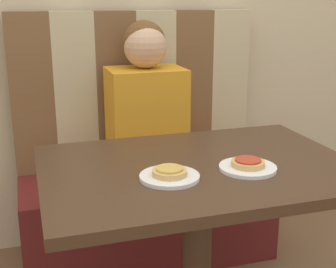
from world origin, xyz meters
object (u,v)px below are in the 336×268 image
at_px(person, 146,105).
at_px(plate_right, 248,168).
at_px(pizza_right, 248,163).
at_px(pizza_left, 170,172).
at_px(plate_left, 170,177).

relative_size(person, plate_right, 3.93).
distance_m(person, pizza_right, 0.79).
xyz_separation_m(plate_right, pizza_right, (0.00, -0.00, 0.02)).
xyz_separation_m(plate_right, pizza_left, (-0.26, -0.00, 0.02)).
bearing_deg(plate_left, plate_right, 0.00).
xyz_separation_m(plate_left, pizza_right, (0.26, -0.00, 0.02)).
xyz_separation_m(person, pizza_left, (-0.13, -0.77, -0.03)).
distance_m(plate_right, pizza_right, 0.02).
relative_size(person, pizza_left, 6.75).
distance_m(pizza_left, pizza_right, 0.26).
relative_size(person, pizza_right, 6.75).
height_order(person, plate_left, person).
bearing_deg(pizza_left, plate_right, 0.00).
xyz_separation_m(plate_left, pizza_left, (0.00, -0.00, 0.02)).
distance_m(plate_right, pizza_left, 0.26).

